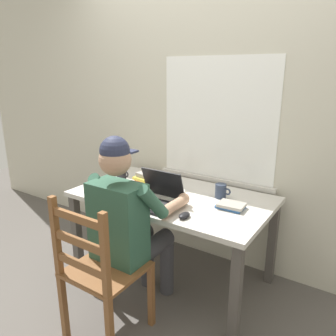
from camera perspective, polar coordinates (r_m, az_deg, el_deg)
ground_plane at (r=2.81m, az=0.65°, el=-18.09°), size 8.00×8.00×0.00m
back_wall at (r=2.75m, az=6.41°, el=10.20°), size 6.00×0.08×2.60m
desk at (r=2.51m, az=0.69°, el=-6.38°), size 1.46×0.82×0.70m
seated_person at (r=2.13m, az=-6.71°, el=-8.94°), size 0.50×0.60×1.24m
wooden_chair at (r=2.07m, az=-11.73°, el=-17.21°), size 0.42×0.42×0.94m
laptop at (r=2.30m, az=-2.13°, el=-4.94°), size 0.33×0.30×0.23m
computer_mouse at (r=2.10m, az=2.85°, el=-8.21°), size 0.06×0.10×0.03m
coffee_mug_white at (r=2.59m, az=-10.58°, el=-2.92°), size 0.12×0.09×0.09m
coffee_mug_dark at (r=2.43m, az=9.16°, el=-3.95°), size 0.12×0.08×0.10m
coffee_mug_spare at (r=2.82m, az=-8.04°, el=-1.00°), size 0.12×0.08×0.10m
book_stack_main at (r=2.66m, az=-3.62°, el=-1.89°), size 0.21×0.17×0.11m
book_stack_side at (r=2.27m, az=10.84°, el=-6.45°), size 0.19×0.15×0.04m
paper_pile_near_laptop at (r=2.47m, az=-0.03°, el=-4.50°), size 0.30×0.27×0.02m
paper_pile_back_corner at (r=2.39m, az=-7.05°, el=-5.48°), size 0.21×0.16×0.01m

